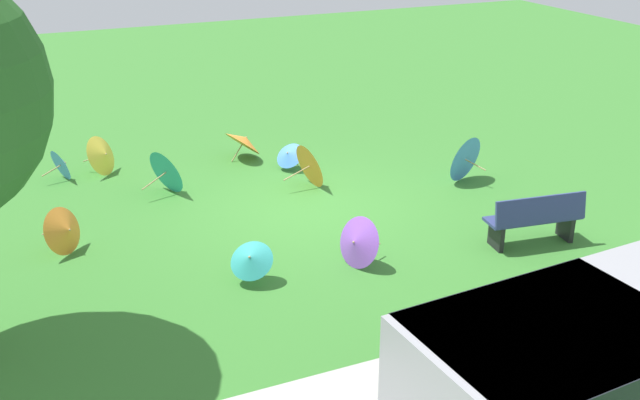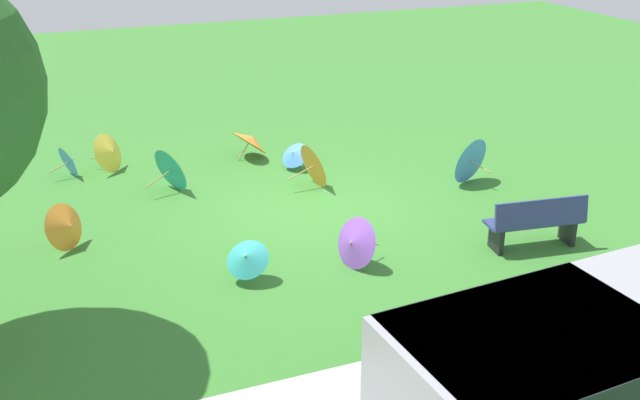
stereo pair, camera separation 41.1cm
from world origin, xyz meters
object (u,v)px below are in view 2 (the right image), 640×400
parasol_blue_1 (70,161)px  parasol_yellow_0 (110,152)px  park_bench (536,222)px  parasol_orange_1 (251,140)px  parasol_orange_3 (317,164)px  van_dark (588,365)px  parasol_orange_2 (67,227)px  parasol_blue_2 (294,154)px  parasol_teal_1 (247,258)px  parasol_blue_0 (467,159)px  parasol_purple_1 (354,243)px  parasol_teal_0 (174,168)px

parasol_blue_1 → parasol_yellow_0: 0.80m
park_bench → parasol_blue_1: (6.71, -6.12, -0.14)m
park_bench → parasol_orange_1: 6.57m
parasol_orange_3 → van_dark: bearing=89.8°
parasol_orange_2 → parasol_yellow_0: bearing=-108.0°
park_bench → parasol_blue_2: (2.40, -4.83, -0.12)m
parasol_teal_1 → parasol_blue_0: bearing=-156.0°
parasol_orange_1 → parasol_orange_3: (-0.73, 2.04, 0.04)m
park_bench → parasol_orange_3: parasol_orange_3 is taller
parasol_yellow_0 → parasol_orange_1: bearing=174.6°
parasol_teal_1 → parasol_orange_2: parasol_orange_2 is taller
parasol_orange_3 → park_bench: bearing=121.1°
van_dark → parasol_purple_1: bearing=-81.4°
parasol_orange_1 → parasol_purple_1: bearing=90.4°
parasol_teal_1 → parasol_blue_2: parasol_teal_1 is taller
parasol_teal_0 → parasol_blue_0: bearing=162.7°
parasol_teal_1 → parasol_blue_1: bearing=-69.4°
parasol_orange_3 → parasol_purple_1: bearing=78.2°
parasol_teal_0 → park_bench: bearing=136.7°
parasol_orange_1 → parasol_orange_3: parasol_orange_3 is taller
van_dark → parasol_orange_3: (-0.02, -7.71, -0.46)m
parasol_blue_1 → parasol_blue_2: (-4.31, 1.30, 0.01)m
parasol_teal_0 → van_dark: bearing=106.9°
parasol_teal_0 → parasol_yellow_0: parasol_teal_0 is taller
parasol_blue_1 → parasol_teal_1: 5.87m
parasol_teal_1 → parasol_blue_2: 4.76m
park_bench → parasol_teal_1: 4.69m
van_dark → parasol_blue_1: size_ratio=6.57×
parasol_orange_3 → parasol_yellow_0: bearing=-32.5°
parasol_blue_2 → parasol_purple_1: bearing=82.4°
parasol_blue_0 → parasol_blue_1: (7.23, -3.19, -0.15)m
van_dark → parasol_blue_0: size_ratio=4.60×
van_dark → parasol_yellow_0: size_ratio=5.17×
parasol_teal_1 → parasol_orange_3: size_ratio=0.92×
van_dark → parasol_orange_1: (0.70, -9.74, -0.50)m
parasol_orange_1 → parasol_yellow_0: bearing=-5.4°
parasol_teal_0 → parasol_orange_2: parasol_teal_0 is taller
park_bench → parasol_purple_1: park_bench is taller
van_dark → park_bench: (-2.31, -3.90, -0.45)m
park_bench → parasol_orange_1: bearing=-62.7°
parasol_yellow_0 → parasol_orange_3: parasol_orange_3 is taller
park_bench → parasol_teal_0: bearing=-43.3°
parasol_blue_0 → parasol_orange_1: 4.58m
parasol_teal_1 → parasol_purple_1: bearing=175.9°
parasol_teal_0 → parasol_orange_3: size_ratio=1.05×
van_dark → park_bench: 4.56m
parasol_blue_2 → parasol_orange_3: (-0.11, 1.02, 0.11)m
park_bench → parasol_teal_1: (4.64, -0.63, -0.06)m
parasol_blue_2 → van_dark: bearing=90.6°
parasol_teal_0 → parasol_blue_1: parasol_teal_0 is taller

